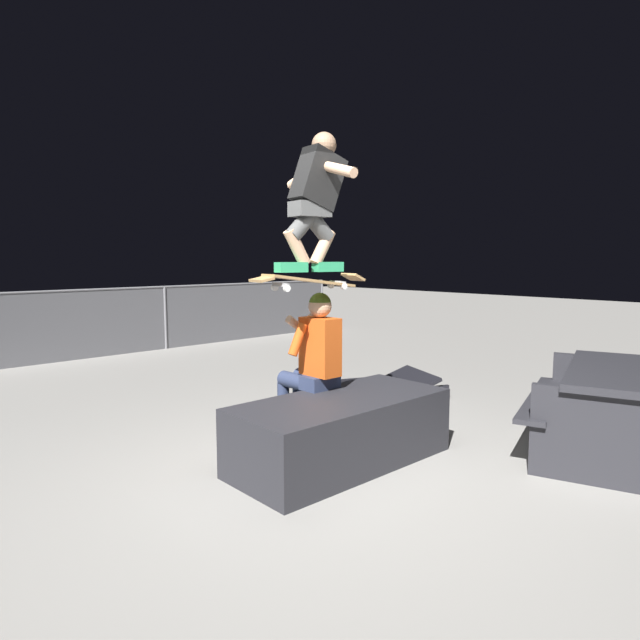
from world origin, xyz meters
name	(u,v)px	position (x,y,z in m)	size (l,w,h in m)	color
ground_plane	(322,474)	(0.00, 0.00, 0.00)	(40.00, 40.00, 0.00)	gray
ledge_box_main	(341,431)	(0.28, 0.06, 0.27)	(1.84, 0.82, 0.54)	#28282D
person_sitting_on_ledge	(312,360)	(0.39, 0.53, 0.78)	(0.59, 0.76, 1.38)	#2D3856
skateboard	(310,281)	(0.19, 0.33, 1.49)	(1.04, 0.34, 0.14)	#AD8451
skater_airborne	(316,195)	(0.24, 0.33, 2.17)	(0.63, 0.89, 1.12)	#2D9E66
kicker_ramp	(390,392)	(2.25, 1.15, 0.06)	(1.23, 1.15, 0.37)	black
picnic_table_back	(613,398)	(2.08, -1.39, 0.50)	(2.02, 1.79, 0.75)	#28282D
fence_back	(50,324)	(0.00, 6.24, 0.63)	(12.05, 0.05, 1.16)	slate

